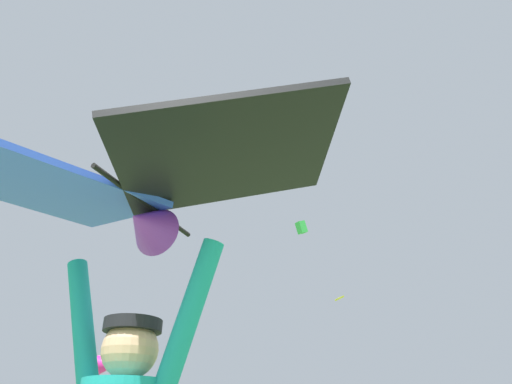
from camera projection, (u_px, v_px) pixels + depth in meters
name	position (u px, v px, depth m)	size (l,w,h in m)	color
held_stunt_kite	(138.00, 186.00, 2.17)	(2.08, 1.19, 0.43)	black
distant_kite_yellow_low_right	(339.00, 298.00, 32.60)	(0.94, 0.99, 0.43)	yellow
distant_kite_green_overhead_distant	(301.00, 227.00, 27.91)	(0.75, 0.81, 0.85)	green
marker_flag	(104.00, 379.00, 5.92)	(0.30, 0.24, 2.15)	silver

